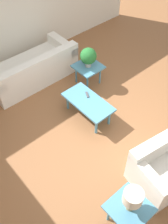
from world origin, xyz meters
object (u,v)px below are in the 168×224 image
side_table_plant (88,68)px  table_lamp (133,198)px  sofa (32,70)px  coffee_table (88,103)px  side_table_lamp (129,210)px  potted_plant (88,56)px  armchair (162,169)px

side_table_plant → table_lamp: bearing=148.5°
sofa → side_table_plant: 1.29m
sofa → coffee_table: sofa is taller
side_table_lamp → table_lamp: table_lamp is taller
coffee_table → side_table_plant: (0.77, -0.69, 0.04)m
side_table_lamp → potted_plant: 3.23m
sofa → side_table_plant: sofa is taller
potted_plant → table_lamp: (-2.74, 1.68, 0.06)m
side_table_plant → side_table_lamp: 3.21m
coffee_table → table_lamp: size_ratio=2.34×
side_table_plant → side_table_lamp: size_ratio=1.00×
coffee_table → side_table_lamp: 2.20m
armchair → coffee_table: size_ratio=1.01×
potted_plant → side_table_plant: bearing=-90.0°
side_table_lamp → table_lamp: (0.00, -0.00, 0.38)m
coffee_table → side_table_plant: side_table_plant is taller
sofa → table_lamp: table_lamp is taller
sofa → table_lamp: bearing=78.2°
armchair → side_table_plant: size_ratio=1.87×
side_table_lamp → potted_plant: (2.74, -1.68, 0.32)m
side_table_lamp → potted_plant: bearing=-31.5°
potted_plant → table_lamp: bearing=148.5°
sofa → coffee_table: size_ratio=1.96×
coffee_table → table_lamp: (-1.97, 0.99, 0.42)m
potted_plant → table_lamp: 3.21m
sofa → armchair: 3.56m
armchair → table_lamp: table_lamp is taller
sofa → armchair: size_ratio=1.95×
armchair → sofa: bearing=101.5°
sofa → side_table_lamp: 3.76m
side_table_plant → potted_plant: size_ratio=1.28×
side_table_lamp → coffee_table: bearing=-26.7°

